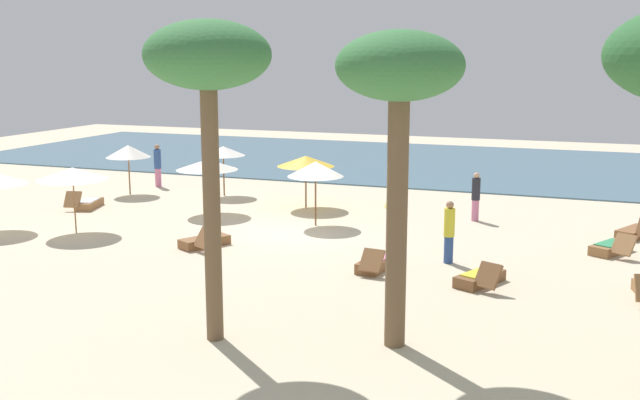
{
  "coord_description": "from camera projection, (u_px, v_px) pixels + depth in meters",
  "views": [
    {
      "loc": [
        9.12,
        -21.94,
        5.63
      ],
      "look_at": [
        0.91,
        0.05,
        1.1
      ],
      "focal_mm": 42.36,
      "sensor_mm": 36.0,
      "label": 1
    }
  ],
  "objects": [
    {
      "name": "umbrella_4",
      "position": [
        73.0,
        174.0,
        23.87
      ],
      "size": [
        2.26,
        2.26,
        2.13
      ],
      "color": "olive",
      "rests_on": "ground_plane"
    },
    {
      "name": "lounger_5",
      "position": [
        88.0,
        204.0,
        28.11
      ],
      "size": [
        1.04,
        1.77,
        0.71
      ],
      "color": "olive",
      "rests_on": "ground_plane"
    },
    {
      "name": "lounger_3",
      "position": [
        205.0,
        241.0,
        22.43
      ],
      "size": [
        1.31,
        1.74,
        0.72
      ],
      "color": "brown",
      "rests_on": "ground_plane"
    },
    {
      "name": "ground_plane",
      "position": [
        293.0,
        232.0,
        24.38
      ],
      "size": [
        60.0,
        60.0,
        0.0
      ],
      "primitive_type": "plane",
      "color": "beige"
    },
    {
      "name": "umbrella_0",
      "position": [
        306.0,
        161.0,
        27.88
      ],
      "size": [
        2.12,
        2.12,
        1.96
      ],
      "color": "brown",
      "rests_on": "ground_plane"
    },
    {
      "name": "palm_1",
      "position": [
        400.0,
        82.0,
        13.91
      ],
      "size": [
        2.4,
        2.4,
        6.09
      ],
      "color": "brown",
      "rests_on": "ground_plane"
    },
    {
      "name": "surfboard",
      "position": [
        394.0,
        203.0,
        29.03
      ],
      "size": [
        0.65,
        2.24,
        0.07
      ],
      "color": "gold",
      "rests_on": "ground_plane"
    },
    {
      "name": "ocean_water",
      "position": [
        416.0,
        162.0,
        40.02
      ],
      "size": [
        48.0,
        16.0,
        0.06
      ],
      "primitive_type": "cube",
      "color": "#476B7F",
      "rests_on": "ground_plane"
    },
    {
      "name": "lounger_1",
      "position": [
        481.0,
        278.0,
        18.72
      ],
      "size": [
        1.21,
        1.76,
        0.72
      ],
      "color": "brown",
      "rests_on": "ground_plane"
    },
    {
      "name": "person_2",
      "position": [
        476.0,
        196.0,
        25.86
      ],
      "size": [
        0.41,
        0.41,
        1.68
      ],
      "color": "#D17299",
      "rests_on": "ground_plane"
    },
    {
      "name": "lounger_2",
      "position": [
        636.0,
        232.0,
        23.6
      ],
      "size": [
        1.25,
        1.72,
        0.75
      ],
      "color": "brown",
      "rests_on": "ground_plane"
    },
    {
      "name": "palm_3",
      "position": [
        208.0,
        66.0,
        14.19
      ],
      "size": [
        2.42,
        2.42,
        6.29
      ],
      "color": "brown",
      "rests_on": "ground_plane"
    },
    {
      "name": "lounger_0",
      "position": [
        612.0,
        248.0,
        21.68
      ],
      "size": [
        1.3,
        1.76,
        0.71
      ],
      "color": "olive",
      "rests_on": "ground_plane"
    },
    {
      "name": "umbrella_1",
      "position": [
        223.0,
        151.0,
        30.34
      ],
      "size": [
        1.76,
        1.76,
        2.01
      ],
      "color": "brown",
      "rests_on": "ground_plane"
    },
    {
      "name": "umbrella_2",
      "position": [
        316.0,
        169.0,
        24.94
      ],
      "size": [
        1.87,
        1.87,
        2.16
      ],
      "color": "brown",
      "rests_on": "ground_plane"
    },
    {
      "name": "person_1",
      "position": [
        449.0,
        231.0,
        20.58
      ],
      "size": [
        0.37,
        0.37,
        1.73
      ],
      "color": "#2D4C8C",
      "rests_on": "ground_plane"
    },
    {
      "name": "lounger_4",
      "position": [
        376.0,
        263.0,
        20.05
      ],
      "size": [
        0.78,
        1.74,
        0.69
      ],
      "color": "brown",
      "rests_on": "ground_plane"
    },
    {
      "name": "umbrella_5",
      "position": [
        207.0,
        165.0,
        26.85
      ],
      "size": [
        2.21,
        2.21,
        1.97
      ],
      "color": "brown",
      "rests_on": "ground_plane"
    },
    {
      "name": "umbrella_3",
      "position": [
        128.0,
        151.0,
        30.58
      ],
      "size": [
        1.8,
        1.8,
        2.03
      ],
      "color": "brown",
      "rests_on": "ground_plane"
    },
    {
      "name": "person_0",
      "position": [
        158.0,
        165.0,
        32.58
      ],
      "size": [
        0.33,
        0.33,
        1.84
      ],
      "color": "#D17299",
      "rests_on": "ground_plane"
    }
  ]
}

